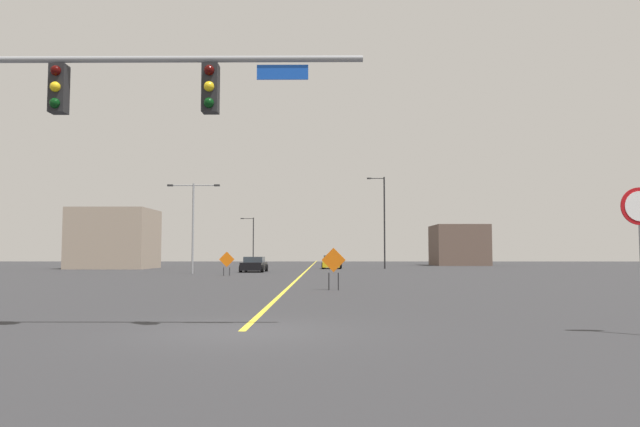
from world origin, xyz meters
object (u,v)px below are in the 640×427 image
(street_lamp_far_left, at_px, (193,219))
(construction_sign_median_near, at_px, (227,261))
(street_lamp_near_right, at_px, (252,238))
(street_lamp_far_right, at_px, (383,219))
(traffic_signal_assembly, at_px, (58,111))
(construction_sign_left_shoulder, at_px, (334,263))
(car_yellow_distant, at_px, (332,262))
(car_black_mid, at_px, (254,265))

(street_lamp_far_left, relative_size, construction_sign_median_near, 4.14)
(street_lamp_far_left, bearing_deg, street_lamp_near_right, 90.77)
(street_lamp_far_right, height_order, construction_sign_median_near, street_lamp_far_right)
(traffic_signal_assembly, xyz_separation_m, construction_sign_left_shoulder, (6.08, 13.60, -3.46))
(street_lamp_far_left, distance_m, car_yellow_distant, 19.39)
(street_lamp_far_right, relative_size, street_lamp_far_left, 1.34)
(traffic_signal_assembly, bearing_deg, car_black_mid, 90.67)
(street_lamp_far_right, bearing_deg, street_lamp_far_left, -138.05)
(car_yellow_distant, relative_size, car_black_mid, 1.03)
(street_lamp_far_left, distance_m, construction_sign_median_near, 6.26)
(car_black_mid, bearing_deg, traffic_signal_assembly, -89.33)
(construction_sign_median_near, bearing_deg, car_yellow_distant, 67.98)
(construction_sign_median_near, distance_m, construction_sign_left_shoulder, 18.14)
(traffic_signal_assembly, relative_size, street_lamp_far_right, 1.02)
(construction_sign_median_near, xyz_separation_m, construction_sign_left_shoulder, (7.49, -16.52, 0.11))
(construction_sign_median_near, xyz_separation_m, car_black_mid, (0.95, 8.48, -0.47))
(car_yellow_distant, height_order, car_black_mid, car_yellow_distant)
(street_lamp_near_right, height_order, car_yellow_distant, street_lamp_near_right)
(construction_sign_median_near, height_order, construction_sign_left_shoulder, construction_sign_left_shoulder)
(street_lamp_far_right, xyz_separation_m, street_lamp_near_right, (-17.26, 27.70, -1.31))
(street_lamp_far_right, xyz_separation_m, construction_sign_median_near, (-13.27, -19.09, -4.18))
(construction_sign_median_near, height_order, car_black_mid, construction_sign_median_near)
(street_lamp_near_right, height_order, construction_sign_left_shoulder, street_lamp_near_right)
(street_lamp_far_right, height_order, street_lamp_near_right, street_lamp_far_right)
(car_yellow_distant, bearing_deg, traffic_signal_assembly, -97.42)
(street_lamp_far_left, bearing_deg, street_lamp_far_right, 41.95)
(street_lamp_near_right, distance_m, street_lamp_far_left, 42.70)
(construction_sign_left_shoulder, distance_m, car_yellow_distant, 35.95)
(traffic_signal_assembly, xyz_separation_m, street_lamp_far_right, (11.86, 49.21, 0.62))
(street_lamp_far_left, height_order, car_black_mid, street_lamp_far_left)
(street_lamp_far_left, distance_m, construction_sign_left_shoulder, 23.53)
(street_lamp_near_right, height_order, car_black_mid, street_lamp_near_right)
(car_yellow_distant, bearing_deg, street_lamp_near_right, 113.42)
(construction_sign_median_near, bearing_deg, street_lamp_near_right, 94.88)
(car_yellow_distant, bearing_deg, construction_sign_median_near, -112.02)
(car_yellow_distant, bearing_deg, car_black_mid, -122.24)
(street_lamp_far_right, distance_m, street_lamp_far_left, 22.45)
(street_lamp_far_right, xyz_separation_m, street_lamp_far_left, (-16.68, -14.99, -0.89))
(street_lamp_near_right, relative_size, car_yellow_distant, 1.67)
(car_yellow_distant, xyz_separation_m, car_black_mid, (-6.90, -10.95, -0.05))
(car_black_mid, bearing_deg, car_yellow_distant, 57.76)
(traffic_signal_assembly, distance_m, street_lamp_near_right, 77.10)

